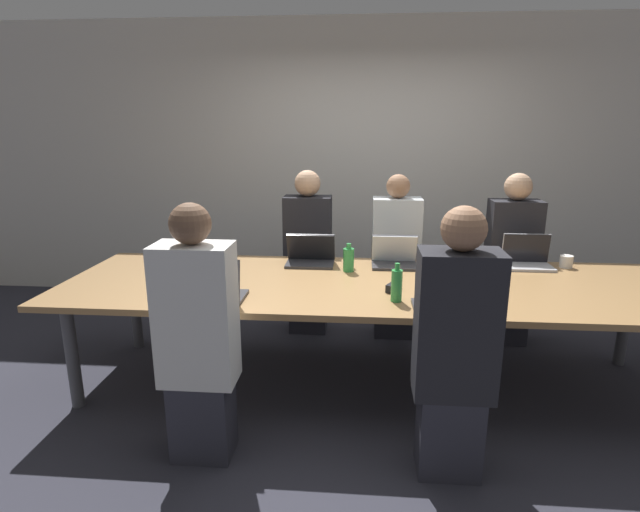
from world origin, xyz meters
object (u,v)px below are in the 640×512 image
object	(u,v)px
cup_near_left	(182,292)
laptop_near_left	(217,289)
bottle_near_midright	(397,285)
bottle_far_midleft	(349,259)
person_near_midright	(455,350)
person_near_left	(198,340)
bottle_near_left	(185,272)
laptop_far_midleft	(310,255)
laptop_far_right	(527,257)
laptop_near_midright	(443,300)
cup_far_right	(566,261)
person_far_center	(395,260)
stapler	(393,286)
cup_far_midleft	(349,263)
person_far_midleft	(308,255)
laptop_far_center	(394,257)
person_far_right	(511,262)

from	to	relation	value
cup_near_left	laptop_near_left	bearing A→B (deg)	-9.26
bottle_near_midright	bottle_far_midleft	distance (m)	0.69
person_near_midright	person_near_left	bearing A→B (deg)	-1.21
bottle_near_left	bottle_far_midleft	bearing A→B (deg)	26.13
laptop_far_midleft	laptop_far_right	xyz separation A→B (m)	(1.63, 0.07, 0.00)
person_near_midright	laptop_far_midleft	bearing A→B (deg)	-56.81
laptop_near_midright	laptop_far_midleft	bearing A→B (deg)	-47.46
person_near_left	cup_far_right	world-z (taller)	person_near_left
person_far_center	laptop_far_midleft	distance (m)	0.83
laptop_near_midright	person_near_midright	bearing A→B (deg)	90.89
cup_near_left	bottle_far_midleft	world-z (taller)	bottle_far_midleft
person_near_left	stapler	bearing A→B (deg)	-146.22
laptop_near_midright	cup_far_midleft	xyz separation A→B (m)	(-0.56, 0.84, -0.03)
laptop_near_left	person_far_midleft	size ratio (longest dim) A/B	0.22
stapler	bottle_far_midleft	bearing A→B (deg)	152.93
laptop_far_midleft	bottle_far_midleft	size ratio (longest dim) A/B	1.78
person_far_center	laptop_far_center	bearing A→B (deg)	-95.28
bottle_far_midleft	stapler	size ratio (longest dim) A/B	1.34
laptop_far_midleft	stapler	xyz separation A→B (m)	(0.59, -0.58, -0.04)
person_near_left	person_far_midleft	xyz separation A→B (m)	(0.39, 1.79, 0.01)
bottle_far_midleft	person_near_midright	bearing A→B (deg)	-63.82
bottle_near_midright	laptop_far_right	size ratio (longest dim) A/B	0.69
laptop_near_midright	person_far_midleft	xyz separation A→B (m)	(-0.93, 1.43, -0.13)
laptop_near_left	cup_near_left	xyz separation A→B (m)	(-0.23, 0.04, -0.04)
cup_near_left	person_far_right	xyz separation A→B (m)	(2.32, 1.25, -0.10)
person_far_center	laptop_far_right	xyz separation A→B (m)	(0.95, -0.39, 0.15)
person_near_left	bottle_near_midright	bearing A→B (deg)	-154.72
laptop_far_right	person_near_midright	bearing A→B (deg)	-118.95
person_far_right	stapler	distance (m)	1.43
bottle_far_midleft	laptop_far_center	bearing A→B (deg)	27.24
person_near_midright	cup_far_midleft	world-z (taller)	person_near_midright
stapler	person_near_midright	bearing A→B (deg)	-43.40
person_far_midleft	cup_far_right	distance (m)	2.03
cup_near_left	bottle_far_midleft	xyz separation A→B (m)	(1.00, 0.67, 0.05)
person_near_left	laptop_far_right	size ratio (longest dim) A/B	4.10
laptop_far_right	laptop_far_midleft	bearing A→B (deg)	-177.40
laptop_near_left	laptop_far_right	xyz separation A→B (m)	(2.10, 0.95, -0.01)
cup_near_left	laptop_far_center	size ratio (longest dim) A/B	0.25
laptop_near_left	laptop_near_midright	xyz separation A→B (m)	(1.33, -0.06, -0.01)
person_far_center	bottle_near_midright	distance (m)	1.26
laptop_far_center	bottle_near_midright	bearing A→B (deg)	-92.55
bottle_near_midright	cup_far_right	size ratio (longest dim) A/B	2.56
laptop_near_left	person_far_center	bearing A→B (deg)	-130.81
person_near_midright	laptop_near_midright	bearing A→B (deg)	-89.11
cup_far_right	stapler	world-z (taller)	cup_far_right
bottle_near_left	bottle_far_midleft	size ratio (longest dim) A/B	1.33
laptop_far_center	person_far_right	bearing A→B (deg)	22.54
laptop_near_left	bottle_far_midleft	size ratio (longest dim) A/B	1.53
bottle_near_midright	stapler	xyz separation A→B (m)	(-0.01, 0.21, -0.08)
bottle_near_midright	laptop_far_right	distance (m)	1.34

